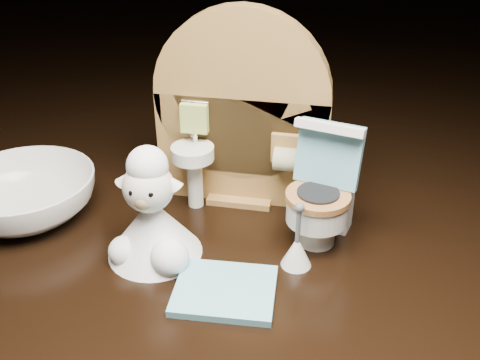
# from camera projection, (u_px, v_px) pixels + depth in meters

# --- Properties ---
(backdrop_panel) EXTENTS (0.13, 0.05, 0.15)m
(backdrop_panel) POSITION_uv_depth(u_px,v_px,m) (241.00, 122.00, 0.40)
(backdrop_panel) COLOR olive
(backdrop_panel) RESTS_ON ground
(toy_toilet) EXTENTS (0.05, 0.06, 0.09)m
(toy_toilet) POSITION_uv_depth(u_px,v_px,m) (323.00, 197.00, 0.37)
(toy_toilet) COLOR white
(toy_toilet) RESTS_ON ground
(bath_mat) EXTENTS (0.06, 0.05, 0.00)m
(bath_mat) POSITION_uv_depth(u_px,v_px,m) (225.00, 290.00, 0.33)
(bath_mat) COLOR #6BB1C8
(bath_mat) RESTS_ON ground
(toilet_brush) EXTENTS (0.02, 0.02, 0.05)m
(toilet_brush) POSITION_uv_depth(u_px,v_px,m) (297.00, 249.00, 0.35)
(toilet_brush) COLOR white
(toilet_brush) RESTS_ON ground
(plush_lamb) EXTENTS (0.06, 0.06, 0.08)m
(plush_lamb) POSITION_uv_depth(u_px,v_px,m) (152.00, 219.00, 0.35)
(plush_lamb) COLOR white
(plush_lamb) RESTS_ON ground
(ceramic_bowl) EXTENTS (0.14, 0.14, 0.03)m
(ceramic_bowl) POSITION_uv_depth(u_px,v_px,m) (25.00, 196.00, 0.40)
(ceramic_bowl) COLOR white
(ceramic_bowl) RESTS_ON ground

